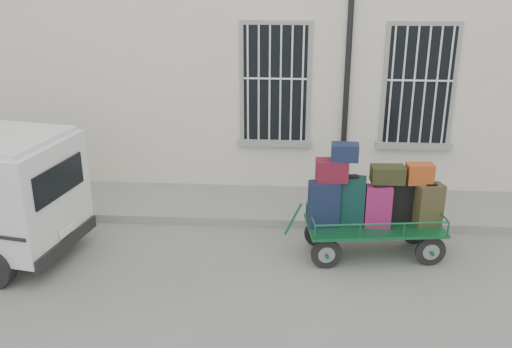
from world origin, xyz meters
The scene contains 4 objects.
ground centered at (0.00, 0.00, 0.00)m, with size 80.00×80.00×0.00m, color slate.
building centered at (0.00, 5.50, 3.00)m, with size 24.00×5.15×6.00m.
sidewalk centered at (0.00, 2.20, 0.07)m, with size 24.00×1.70×0.15m, color gray.
luggage_cart centered at (1.22, 0.46, 0.89)m, with size 2.52×1.21×1.88m.
Camera 1 is at (-0.02, -7.80, 4.41)m, focal length 40.00 mm.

